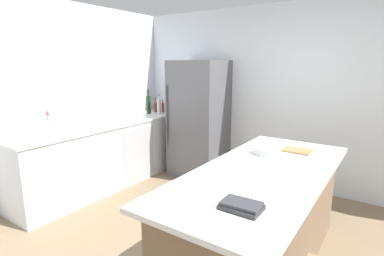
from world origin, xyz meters
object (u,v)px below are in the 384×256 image
object	(u,v)px
hot_sauce_bottle	(163,107)
soda_bottle	(159,106)
paper_towel_roll	(95,115)
syrup_bottle	(155,107)
cookbook_stack	(241,206)
wine_bottle	(148,104)
mixing_bowl	(267,150)
sink_faucet	(77,116)
flower_vase	(49,126)
kitchen_island	(260,219)
cutting_board	(297,150)
refrigerator	(199,119)

from	to	relation	value
hot_sauce_bottle	soda_bottle	size ratio (longest dim) A/B	0.67
soda_bottle	paper_towel_roll	bearing A→B (deg)	-94.80
syrup_bottle	cookbook_stack	bearing A→B (deg)	-40.53
hot_sauce_bottle	cookbook_stack	bearing A→B (deg)	-42.57
paper_towel_roll	wine_bottle	bearing A→B (deg)	91.67
soda_bottle	mixing_bowl	distance (m)	2.61
sink_faucet	mixing_bowl	bearing A→B (deg)	8.92
sink_faucet	syrup_bottle	world-z (taller)	sink_faucet
flower_vase	soda_bottle	size ratio (longest dim) A/B	0.90
kitchen_island	soda_bottle	size ratio (longest dim) A/B	7.07
flower_vase	mixing_bowl	xyz separation A→B (m)	(2.46, 0.81, -0.09)
paper_towel_roll	wine_bottle	distance (m)	1.14
flower_vase	cutting_board	xyz separation A→B (m)	(2.67, 1.07, -0.12)
flower_vase	wine_bottle	distance (m)	1.82
paper_towel_roll	soda_bottle	bearing A→B (deg)	85.20
syrup_bottle	kitchen_island	bearing A→B (deg)	-32.08
flower_vase	syrup_bottle	distance (m)	2.01
mixing_bowl	cutting_board	world-z (taller)	mixing_bowl
kitchen_island	syrup_bottle	world-z (taller)	syrup_bottle
paper_towel_roll	soda_bottle	distance (m)	1.25
sink_faucet	paper_towel_roll	world-z (taller)	paper_towel_roll
cookbook_stack	kitchen_island	bearing A→B (deg)	101.44
sink_faucet	flower_vase	xyz separation A→B (m)	(0.03, -0.42, -0.06)
syrup_bottle	cookbook_stack	world-z (taller)	syrup_bottle
refrigerator	syrup_bottle	xyz separation A→B (m)	(-0.95, 0.05, 0.12)
flower_vase	cookbook_stack	bearing A→B (deg)	-7.93
kitchen_island	cookbook_stack	world-z (taller)	cookbook_stack
cookbook_stack	mixing_bowl	distance (m)	1.23
flower_vase	mixing_bowl	bearing A→B (deg)	18.28
wine_bottle	mixing_bowl	distance (m)	2.69
sink_faucet	mixing_bowl	size ratio (longest dim) A/B	1.09
wine_bottle	cookbook_stack	xyz separation A→B (m)	(2.78, -2.20, -0.17)
kitchen_island	syrup_bottle	bearing A→B (deg)	147.92
syrup_bottle	cutting_board	distance (m)	2.89
refrigerator	cutting_board	distance (m)	1.99
soda_bottle	cookbook_stack	distance (m)	3.51
sink_faucet	flower_vase	bearing A→B (deg)	-85.57
syrup_bottle	soda_bottle	bearing A→B (deg)	-28.77
syrup_bottle	mixing_bowl	size ratio (longest dim) A/B	0.90
kitchen_island	mixing_bowl	bearing A→B (deg)	106.64
hot_sauce_bottle	wine_bottle	xyz separation A→B (m)	(-0.07, -0.29, 0.08)
cutting_board	sink_faucet	bearing A→B (deg)	-166.52
cookbook_stack	wine_bottle	bearing A→B (deg)	141.70
sink_faucet	cookbook_stack	bearing A→B (deg)	-16.13
syrup_bottle	wine_bottle	xyz separation A→B (m)	(0.02, -0.20, 0.07)
sink_faucet	syrup_bottle	distance (m)	1.59
sink_faucet	syrup_bottle	xyz separation A→B (m)	(-0.03, 1.59, -0.06)
kitchen_island	cookbook_stack	xyz separation A→B (m)	(0.15, -0.73, 0.47)
syrup_bottle	refrigerator	bearing A→B (deg)	-2.81
wine_bottle	paper_towel_roll	bearing A→B (deg)	-88.33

